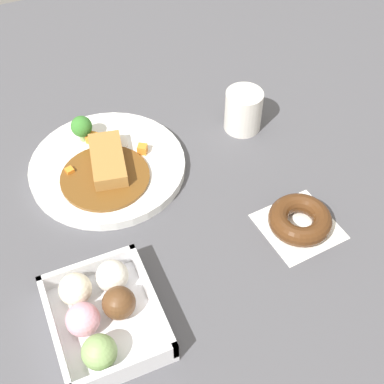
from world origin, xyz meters
The scene contains 5 objects.
ground_plane centered at (0.00, 0.00, 0.00)m, with size 1.60×1.60×0.00m, color #4C4C51.
curry_plate centered at (-0.15, -0.08, 0.01)m, with size 0.27×0.27×0.07m.
donut_box centered at (0.14, -0.18, 0.03)m, with size 0.18×0.15×0.06m.
chocolate_ring_donut centered at (0.10, 0.16, 0.02)m, with size 0.13×0.13×0.03m.
coffee_mug centered at (-0.16, 0.19, 0.04)m, with size 0.07×0.07×0.08m, color silver.
Camera 1 is at (0.53, -0.21, 0.70)m, focal length 50.96 mm.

